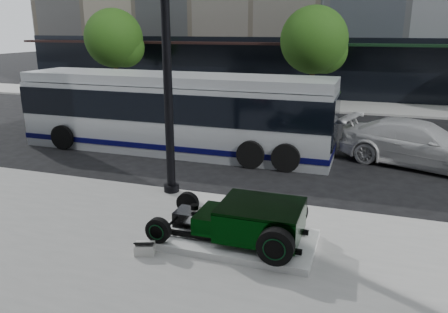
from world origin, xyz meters
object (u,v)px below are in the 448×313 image
(hot_rod, at_px, (251,220))
(white_sedan, at_px, (419,144))
(transit_bus, at_px, (175,112))
(lamppost, at_px, (167,61))

(hot_rod, height_order, white_sedan, white_sedan)
(transit_bus, bearing_deg, white_sedan, 5.38)
(lamppost, distance_m, transit_bus, 5.35)
(lamppost, height_order, transit_bus, lamppost)
(hot_rod, bearing_deg, transit_bus, 125.62)
(hot_rod, distance_m, white_sedan, 8.57)
(hot_rod, distance_m, transit_bus, 8.42)
(lamppost, xyz_separation_m, white_sedan, (6.86, 5.27, -3.00))
(white_sedan, bearing_deg, hot_rod, 170.58)
(hot_rod, height_order, lamppost, lamppost)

